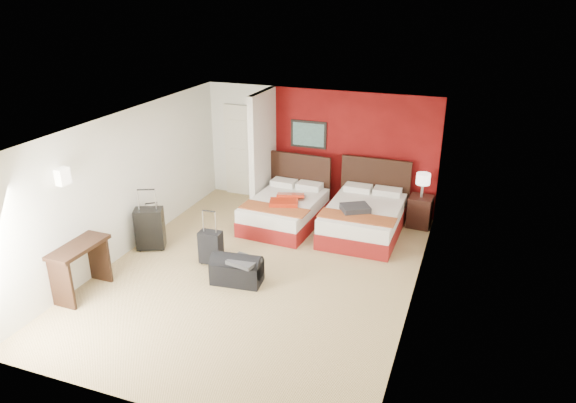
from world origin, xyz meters
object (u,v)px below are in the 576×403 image
at_px(suitcase_charcoal, 211,248).
at_px(nightstand, 420,211).
at_px(bed_left, 284,212).
at_px(suitcase_black, 150,230).
at_px(red_suitcase_open, 287,199).
at_px(bed_right, 363,220).
at_px(table_lamp, 423,185).
at_px(desk, 80,269).
at_px(suitcase_navy, 154,230).
at_px(duffel_bag, 237,271).

bearing_deg(suitcase_charcoal, nightstand, 38.48).
height_order(bed_left, suitcase_black, suitcase_black).
relative_size(red_suitcase_open, suitcase_charcoal, 1.32).
bearing_deg(bed_right, table_lamp, 39.06).
distance_m(bed_left, bed_right, 1.57).
relative_size(table_lamp, suitcase_charcoal, 0.86).
bearing_deg(desk, suitcase_navy, 89.47).
height_order(suitcase_black, suitcase_navy, suitcase_black).
xyz_separation_m(bed_right, suitcase_navy, (-3.56, -1.67, -0.05)).
relative_size(table_lamp, duffel_bag, 0.60).
relative_size(red_suitcase_open, table_lamp, 1.54).
bearing_deg(duffel_bag, table_lamp, 46.62).
relative_size(red_suitcase_open, suitcase_navy, 1.54).
height_order(red_suitcase_open, suitcase_black, suitcase_black).
bearing_deg(nightstand, table_lamp, 0.00).
bearing_deg(suitcase_charcoal, desk, -136.12).
height_order(suitcase_black, duffel_bag, suitcase_black).
bearing_deg(nightstand, suitcase_black, -145.09).
bearing_deg(desk, suitcase_charcoal, 48.16).
height_order(suitcase_black, suitcase_charcoal, suitcase_black).
distance_m(nightstand, suitcase_charcoal, 4.21).
distance_m(table_lamp, suitcase_navy, 5.18).
distance_m(nightstand, desk, 6.30).
xyz_separation_m(bed_left, nightstand, (2.53, 0.87, 0.04)).
bearing_deg(red_suitcase_open, suitcase_black, -156.36).
bearing_deg(bed_left, duffel_bag, -84.94).
distance_m(bed_left, nightstand, 2.68).
bearing_deg(desk, nightstand, 44.55).
bearing_deg(nightstand, suitcase_charcoal, -134.63).
bearing_deg(table_lamp, suitcase_black, -148.80).
xyz_separation_m(bed_right, red_suitcase_open, (-1.47, -0.20, 0.30)).
height_order(duffel_bag, desk, desk).
distance_m(suitcase_black, desk, 1.66).
xyz_separation_m(red_suitcase_open, suitcase_navy, (-2.09, -1.47, -0.35)).
distance_m(bed_left, suitcase_charcoal, 2.02).
xyz_separation_m(suitcase_black, duffel_bag, (1.97, -0.54, -0.17)).
relative_size(bed_right, suitcase_navy, 4.01).
height_order(bed_right, duffel_bag, bed_right).
xyz_separation_m(bed_left, table_lamp, (2.53, 0.87, 0.58)).
relative_size(table_lamp, suitcase_navy, 1.00).
relative_size(nightstand, suitcase_navy, 1.28).
height_order(suitcase_charcoal, suitcase_navy, suitcase_charcoal).
bearing_deg(nightstand, duffel_bag, -123.65).
height_order(suitcase_charcoal, desk, desk).
distance_m(red_suitcase_open, nightstand, 2.63).
bearing_deg(duffel_bag, nightstand, 46.62).
distance_m(nightstand, duffel_bag, 4.06).
distance_m(bed_left, desk, 4.03).
relative_size(suitcase_black, suitcase_navy, 1.55).
distance_m(bed_left, duffel_bag, 2.35).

